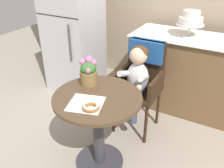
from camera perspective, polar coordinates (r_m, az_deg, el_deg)
The scene contains 10 objects.
ground_plane at distance 2.38m, azimuth -2.94°, elevation -17.70°, with size 8.00×8.00×0.00m, color gray.
cafe_table at distance 2.04m, azimuth -3.29°, elevation -7.89°, with size 0.72×0.72×0.72m.
wicker_chair at distance 2.49m, azimuth 7.16°, elevation 2.76°, with size 0.42×0.45×0.95m.
seated_child at distance 2.35m, azimuth 5.75°, elevation 2.13°, with size 0.27×0.32×0.73m.
paper_napkin at distance 1.84m, azimuth -6.18°, elevation -4.64°, with size 0.25×0.25×0.00m, color white.
donut_front at distance 1.77m, azimuth -5.03°, elevation -5.35°, with size 0.13×0.13×0.04m.
flower_vase at distance 2.05m, azimuth -5.56°, elevation 2.80°, with size 0.15×0.15×0.24m.
display_counter at distance 2.98m, azimuth 19.49°, elevation 1.86°, with size 1.56×0.62×0.90m.
tiered_cake_stand at distance 2.80m, azimuth 18.07°, elevation 14.20°, with size 0.30×0.30×0.28m.
refrigerator at distance 3.26m, azimuth -9.11°, elevation 12.99°, with size 0.64×0.63×1.70m.
Camera 1 is at (0.89, -1.37, 1.74)m, focal length 38.76 mm.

